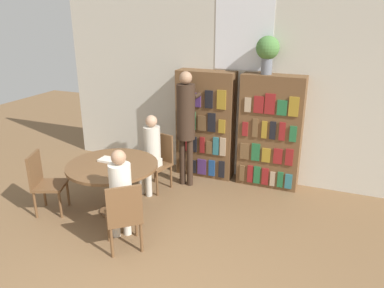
# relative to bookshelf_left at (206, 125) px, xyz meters

# --- Properties ---
(wall_back) EXTENTS (6.40, 0.07, 3.00)m
(wall_back) POSITION_rel_bookshelf_left_xyz_m (0.54, 0.19, 0.62)
(wall_back) COLOR beige
(wall_back) RESTS_ON ground_plane
(bookshelf_left) EXTENTS (0.95, 0.34, 1.78)m
(bookshelf_left) POSITION_rel_bookshelf_left_xyz_m (0.00, 0.00, 0.00)
(bookshelf_left) COLOR brown
(bookshelf_left) RESTS_ON ground_plane
(bookshelf_right) EXTENTS (0.95, 0.34, 1.78)m
(bookshelf_right) POSITION_rel_bookshelf_left_xyz_m (1.07, -0.00, -0.00)
(bookshelf_right) COLOR brown
(bookshelf_right) RESTS_ON ground_plane
(flower_vase) EXTENTS (0.34, 0.34, 0.56)m
(flower_vase) POSITION_rel_bookshelf_left_xyz_m (0.95, 0.00, 1.24)
(flower_vase) COLOR slate
(flower_vase) RESTS_ON bookshelf_right
(reading_table) EXTENTS (1.24, 1.24, 0.72)m
(reading_table) POSITION_rel_bookshelf_left_xyz_m (-0.72, -1.69, -0.28)
(reading_table) COLOR brown
(reading_table) RESTS_ON ground_plane
(chair_near_camera) EXTENTS (0.52, 0.52, 0.87)m
(chair_near_camera) POSITION_rel_bookshelf_left_xyz_m (-1.61, -2.05, -0.41)
(chair_near_camera) COLOR brown
(chair_near_camera) RESTS_ON ground_plane
(chair_left_side) EXTENTS (0.48, 0.48, 0.87)m
(chair_left_side) POSITION_rel_bookshelf_left_xyz_m (-0.50, -0.76, -0.41)
(chair_left_side) COLOR brown
(chair_left_side) RESTS_ON ground_plane
(chair_far_side) EXTENTS (0.56, 0.56, 0.87)m
(chair_far_side) POSITION_rel_bookshelf_left_xyz_m (-0.10, -2.41, -0.41)
(chair_far_side) COLOR brown
(chair_far_side) RESTS_ON ground_plane
(seated_reader_left) EXTENTS (0.32, 0.39, 1.22)m
(seated_reader_left) POSITION_rel_bookshelf_left_xyz_m (-0.54, -0.93, -0.20)
(seated_reader_left) COLOR beige
(seated_reader_left) RESTS_ON ground_plane
(seated_reader_right) EXTENTS (0.40, 0.41, 1.22)m
(seated_reader_right) POSITION_rel_bookshelf_left_xyz_m (-0.22, -2.28, -0.21)
(seated_reader_right) COLOR silver
(seated_reader_right) RESTS_ON ground_plane
(librarian_standing) EXTENTS (0.28, 0.55, 1.84)m
(librarian_standing) POSITION_rel_bookshelf_left_xyz_m (-0.14, -0.50, 0.23)
(librarian_standing) COLOR #332319
(librarian_standing) RESTS_ON ground_plane
(open_book_on_table) EXTENTS (0.24, 0.18, 0.03)m
(open_book_on_table) POSITION_rel_bookshelf_left_xyz_m (-0.84, -1.61, -0.15)
(open_book_on_table) COLOR silver
(open_book_on_table) RESTS_ON reading_table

